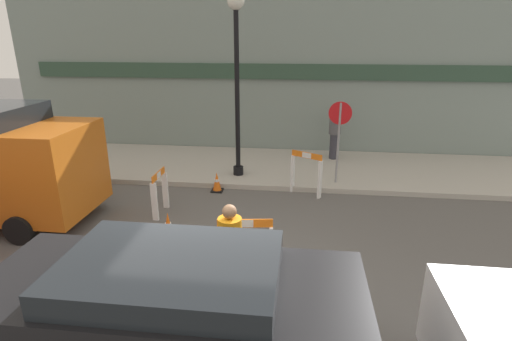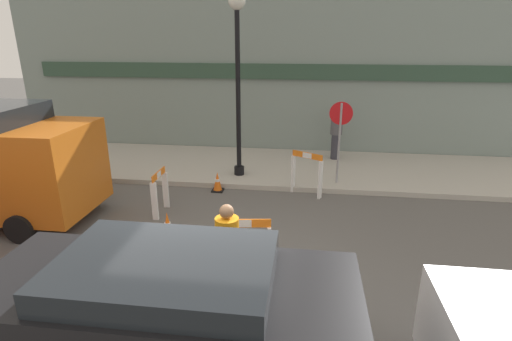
{
  "view_description": "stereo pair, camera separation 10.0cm",
  "coord_description": "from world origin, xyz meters",
  "px_view_note": "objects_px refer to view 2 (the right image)",
  "views": [
    {
      "loc": [
        1.24,
        -5.4,
        3.98
      ],
      "look_at": [
        0.2,
        3.23,
        1.0
      ],
      "focal_mm": 28.0,
      "sensor_mm": 36.0,
      "label": 1
    },
    {
      "loc": [
        1.33,
        -5.38,
        3.98
      ],
      "look_at": [
        0.2,
        3.23,
        1.0
      ],
      "focal_mm": 28.0,
      "sensor_mm": 36.0,
      "label": 2
    }
  ],
  "objects_px": {
    "person_worker": "(228,255)",
    "person_pedestrian": "(336,132)",
    "parked_car_1": "(170,320)",
    "stop_sign": "(340,129)",
    "streetlamp_post": "(238,62)"
  },
  "relations": [
    {
      "from": "person_worker",
      "to": "person_pedestrian",
      "type": "xyz_separation_m",
      "value": [
        1.99,
        7.6,
        0.11
      ]
    },
    {
      "from": "parked_car_1",
      "to": "person_pedestrian",
      "type": "bearing_deg",
      "value": 75.68
    },
    {
      "from": "stop_sign",
      "to": "person_worker",
      "type": "distance_m",
      "value": 5.76
    },
    {
      "from": "streetlamp_post",
      "to": "stop_sign",
      "type": "xyz_separation_m",
      "value": [
        2.74,
        -0.31,
        -1.65
      ]
    },
    {
      "from": "person_pedestrian",
      "to": "streetlamp_post",
      "type": "bearing_deg",
      "value": 34.54
    },
    {
      "from": "streetlamp_post",
      "to": "stop_sign",
      "type": "relative_size",
      "value": 2.2
    },
    {
      "from": "streetlamp_post",
      "to": "person_worker",
      "type": "xyz_separation_m",
      "value": [
        0.82,
        -5.69,
        -2.34
      ]
    },
    {
      "from": "person_worker",
      "to": "parked_car_1",
      "type": "height_order",
      "value": "parked_car_1"
    },
    {
      "from": "person_pedestrian",
      "to": "stop_sign",
      "type": "bearing_deg",
      "value": 88.62
    },
    {
      "from": "stop_sign",
      "to": "person_worker",
      "type": "bearing_deg",
      "value": 77.49
    },
    {
      "from": "stop_sign",
      "to": "parked_car_1",
      "type": "relative_size",
      "value": 0.53
    },
    {
      "from": "streetlamp_post",
      "to": "person_worker",
      "type": "distance_m",
      "value": 6.21
    },
    {
      "from": "person_worker",
      "to": "parked_car_1",
      "type": "distance_m",
      "value": 1.59
    },
    {
      "from": "streetlamp_post",
      "to": "person_worker",
      "type": "relative_size",
      "value": 2.82
    },
    {
      "from": "streetlamp_post",
      "to": "stop_sign",
      "type": "height_order",
      "value": "streetlamp_post"
    }
  ]
}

